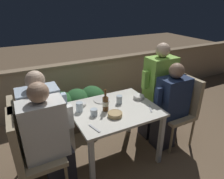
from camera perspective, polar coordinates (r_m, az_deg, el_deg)
The scene contains 22 objects.
ground_plane at distance 2.79m, azimuth 0.61°, elevation -18.20°, with size 16.00×16.00×0.00m, color #7A6047.
parapet_wall at distance 3.76m, azimuth -10.25°, elevation 1.32°, with size 9.00×0.18×0.87m.
dining_table at distance 2.41m, azimuth 0.67°, elevation -7.32°, with size 0.99×0.81×0.71m.
planter_hedge at distance 3.17m, azimuth -9.69°, elevation -4.81°, with size 0.90×0.47×0.64m.
chair_left_near at distance 2.14m, azimuth -22.81°, elevation -15.73°, with size 0.44×0.43×0.97m.
person_white_polo at distance 2.12m, azimuth -17.36°, elevation -13.54°, with size 0.49×0.26×1.24m.
chair_left_far at distance 2.36m, azimuth -23.17°, elevation -11.71°, with size 0.44×0.43×0.97m.
person_blue_shirt at distance 2.33m, azimuth -18.36°, elevation -9.51°, with size 0.49×0.26×1.26m.
chair_right_near at distance 2.89m, azimuth 19.15°, elevation -4.13°, with size 0.44×0.43×0.97m.
person_navy_jumper at distance 2.74m, azimuth 16.13°, elevation -4.74°, with size 0.48×0.26×1.19m.
chair_right_far at distance 3.07m, azimuth 15.46°, elevation -1.85°, with size 0.44×0.43×0.97m.
person_green_blouse at distance 2.90m, azimuth 12.74°, elevation -0.53°, with size 0.48×0.26×1.38m.
beer_bottle at distance 2.28m, azimuth -1.87°, elevation -3.79°, with size 0.07×0.07×0.26m.
plate_0 at distance 2.55m, azimuth -2.90°, elevation -2.98°, with size 0.22×0.22×0.01m.
bowl_0 at distance 2.45m, azimuth -8.72°, elevation -4.11°, with size 0.12×0.12×0.03m.
bowl_1 at distance 2.21m, azimuth 0.87°, elevation -7.03°, with size 0.16×0.16×0.05m.
bowl_2 at distance 2.60m, azimuth 7.64°, elevation -2.05°, with size 0.14×0.14×0.05m.
glass_cup_0 at distance 2.46m, azimuth 2.09°, elevation -2.86°, with size 0.07×0.07×0.10m.
glass_cup_1 at distance 2.22m, azimuth -5.18°, elevation -6.47°, with size 0.08×0.08×0.08m.
glass_cup_2 at distance 2.32m, azimuth -9.26°, elevation -4.92°, with size 0.08×0.08×0.11m.
fork_0 at distance 2.03m, azimuth -5.03°, elevation -11.00°, with size 0.06×0.17×0.01m.
fork_1 at distance 2.40m, azimuth 10.94°, elevation -5.29°, with size 0.10×0.16×0.01m.
Camera 1 is at (-0.97, -1.81, 1.88)m, focal length 32.00 mm.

